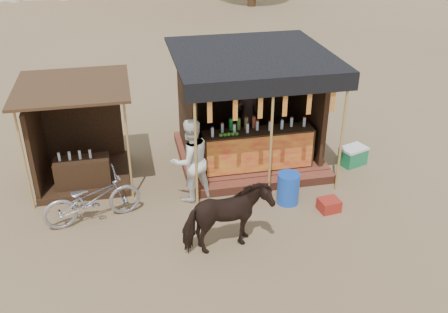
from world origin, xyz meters
The scene contains 9 objects.
ground centered at (0.00, 0.00, 0.00)m, with size 120.00×120.00×0.00m, color #846B4C.
main_stall centered at (1.00, 3.36, 1.03)m, with size 3.60×3.61×2.78m.
secondary_stall centered at (-3.17, 3.24, 0.85)m, with size 2.40×2.40×2.38m.
cow centered at (-0.29, -0.05, 0.69)m, with size 0.75×1.64×1.38m, color black.
motorbike centered at (-2.76, 1.44, 0.52)m, with size 0.69×1.98×1.04m, color #9F9EA7.
bystander centered at (-0.67, 1.87, 0.94)m, with size 0.92×0.71×1.89m, color white.
blue_barrel centered at (1.34, 1.26, 0.35)m, with size 0.48×0.48×0.70m, color blue.
red_crate centered at (2.10, 0.77, 0.13)m, with size 0.42×0.36×0.26m, color maroon.
cooler centered at (3.48, 2.58, 0.23)m, with size 0.75×0.63×0.46m.
Camera 1 is at (-1.92, -7.43, 6.01)m, focal length 40.00 mm.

